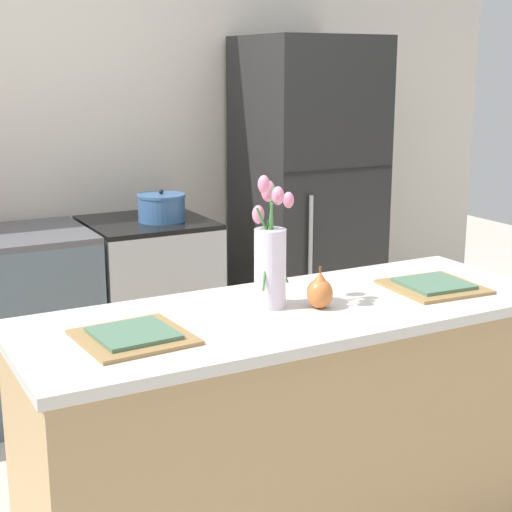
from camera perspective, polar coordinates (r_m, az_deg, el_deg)
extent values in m
cube|color=silver|center=(4.29, -11.31, 9.40)|extent=(5.20, 0.08, 2.70)
cube|color=tan|center=(2.73, 2.56, -13.06)|extent=(1.76, 0.62, 0.85)
cube|color=beige|center=(2.56, 2.66, -4.16)|extent=(1.80, 0.66, 0.03)
cube|color=#B2B5B7|center=(4.11, -7.72, -3.67)|extent=(0.60, 0.60, 0.87)
cube|color=black|center=(4.00, -7.93, 2.43)|extent=(0.60, 0.60, 0.02)
cube|color=black|center=(3.85, -6.10, -5.34)|extent=(0.42, 0.01, 0.29)
cube|color=black|center=(4.41, 3.71, 3.90)|extent=(0.68, 0.64, 1.81)
cube|color=black|center=(4.11, 6.15, 6.19)|extent=(0.67, 0.01, 0.01)
cylinder|color=#B2B5B7|center=(4.09, 3.96, -1.00)|extent=(0.02, 0.02, 0.78)
cylinder|color=silver|center=(2.53, 1.03, -0.90)|extent=(0.10, 0.10, 0.26)
cylinder|color=#3D8438|center=(2.51, 1.21, 0.75)|extent=(0.12, 0.02, 0.26)
ellipsoid|color=pink|center=(2.51, 2.38, 4.09)|extent=(0.04, 0.04, 0.05)
cylinder|color=#3D8438|center=(2.52, 1.01, 0.96)|extent=(0.04, 0.10, 0.28)
ellipsoid|color=pink|center=(2.54, 0.90, 4.74)|extent=(0.05, 0.05, 0.07)
cylinder|color=#3D8438|center=(2.52, 0.52, 0.14)|extent=(0.03, 0.03, 0.22)
ellipsoid|color=pink|center=(2.50, 0.16, 3.04)|extent=(0.04, 0.04, 0.06)
cylinder|color=#3D8438|center=(2.49, 0.90, 1.31)|extent=(0.08, 0.07, 0.32)
ellipsoid|color=pink|center=(2.41, 0.54, 5.25)|extent=(0.04, 0.04, 0.06)
cylinder|color=#3D8438|center=(2.50, 1.32, 0.78)|extent=(0.02, 0.03, 0.29)
ellipsoid|color=pink|center=(2.46, 1.61, 4.41)|extent=(0.04, 0.04, 0.06)
ellipsoid|color=#C66B33|center=(2.54, 4.66, -2.74)|extent=(0.09, 0.09, 0.10)
cone|color=#C66B33|center=(2.53, 4.69, -1.54)|extent=(0.05, 0.05, 0.04)
cylinder|color=brown|center=(2.52, 4.70, -0.98)|extent=(0.01, 0.01, 0.02)
cube|color=olive|center=(2.29, -8.89, -5.86)|extent=(0.32, 0.32, 0.01)
cube|color=#477056|center=(2.29, -8.90, -5.57)|extent=(0.23, 0.23, 0.01)
cube|color=olive|center=(2.84, 12.79, -2.20)|extent=(0.32, 0.32, 0.01)
cube|color=#477056|center=(2.83, 12.80, -1.97)|extent=(0.23, 0.23, 0.01)
cylinder|color=#386093|center=(3.96, -6.88, 3.42)|extent=(0.23, 0.23, 0.12)
cylinder|color=#386093|center=(3.95, -6.91, 4.39)|extent=(0.24, 0.24, 0.01)
sphere|color=black|center=(3.95, -6.92, 4.67)|extent=(0.02, 0.02, 0.02)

